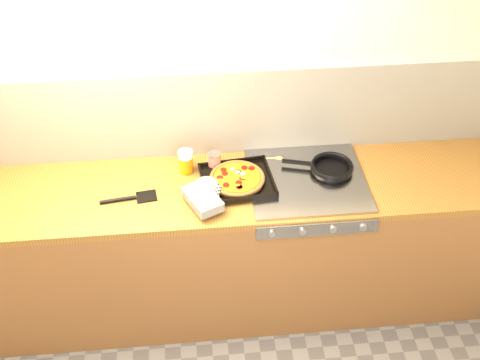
{
  "coord_description": "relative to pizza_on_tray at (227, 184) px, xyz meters",
  "views": [
    {
      "loc": [
        -0.12,
        -1.24,
        2.91
      ],
      "look_at": [
        0.1,
        1.08,
        0.95
      ],
      "focal_mm": 45.0,
      "sensor_mm": 36.0,
      "label": 1
    }
  ],
  "objects": [
    {
      "name": "pizza_on_tray",
      "position": [
        0.0,
        0.0,
        0.0
      ],
      "size": [
        0.49,
        0.45,
        0.06
      ],
      "color": "black",
      "rests_on": "stovetop"
    },
    {
      "name": "stovetop",
      "position": [
        0.42,
        0.03,
        -0.04
      ],
      "size": [
        0.6,
        0.56,
        0.02
      ],
      "primitive_type": "cube",
      "color": "gray",
      "rests_on": "counter_run"
    },
    {
      "name": "room_shell",
      "position": [
        -0.03,
        0.32,
        0.21
      ],
      "size": [
        3.2,
        3.2,
        3.2
      ],
      "color": "white",
      "rests_on": "ground"
    },
    {
      "name": "counter_run",
      "position": [
        -0.03,
        0.03,
        -0.49
      ],
      "size": [
        3.2,
        0.62,
        0.9
      ],
      "color": "brown",
      "rests_on": "ground"
    },
    {
      "name": "frying_pan",
      "position": [
        0.55,
        0.08,
        -0.01
      ],
      "size": [
        0.4,
        0.28,
        0.04
      ],
      "color": "black",
      "rests_on": "stovetop"
    },
    {
      "name": "tomato_can",
      "position": [
        -0.05,
        0.18,
        0.01
      ],
      "size": [
        0.09,
        0.09,
        0.1
      ],
      "color": "maroon",
      "rests_on": "counter_run"
    },
    {
      "name": "juice_glass",
      "position": [
        -0.2,
        0.17,
        0.03
      ],
      "size": [
        0.09,
        0.09,
        0.13
      ],
      "color": "orange",
      "rests_on": "counter_run"
    },
    {
      "name": "black_spatula",
      "position": [
        -0.49,
        -0.03,
        -0.03
      ],
      "size": [
        0.29,
        0.1,
        0.02
      ],
      "color": "black",
      "rests_on": "counter_run"
    },
    {
      "name": "wooden_spoon",
      "position": [
        0.2,
        0.22,
        -0.03
      ],
      "size": [
        0.3,
        0.05,
        0.02
      ],
      "color": "#AB7E48",
      "rests_on": "counter_run"
    }
  ]
}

